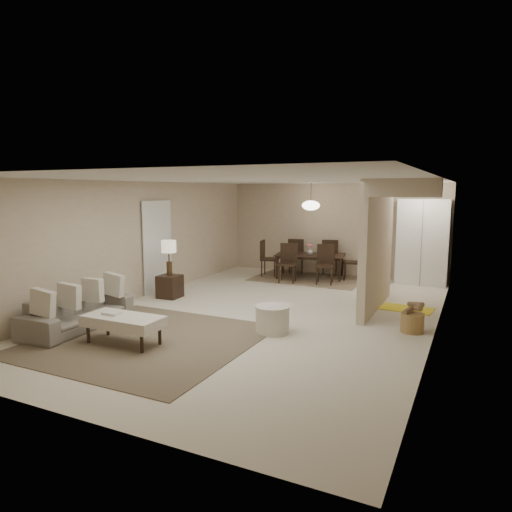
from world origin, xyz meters
The scene contains 22 objects.
floor centered at (0.00, 0.00, 0.00)m, with size 9.00×9.00×0.00m, color beige.
ceiling centered at (0.00, 0.00, 2.50)m, with size 9.00×9.00×0.00m, color white.
back_wall centered at (0.00, 4.50, 1.25)m, with size 6.00×6.00×0.00m, color #BBA78D.
left_wall centered at (-3.00, 0.00, 1.25)m, with size 9.00×9.00×0.00m, color #BBA78D.
right_wall centered at (3.00, 0.00, 1.25)m, with size 9.00×9.00×0.00m, color #BBA78D.
partition centered at (1.80, 1.25, 1.25)m, with size 0.15×2.50×2.50m, color #BBA78D.
doorway centered at (-2.97, 0.60, 1.02)m, with size 0.04×0.90×2.04m, color black.
pantry_cabinet centered at (2.35, 4.15, 1.05)m, with size 1.20×0.55×2.10m, color white.
flush_light centered at (2.30, 3.20, 2.46)m, with size 0.44×0.44×0.05m, color white.
living_rug centered at (-0.99, -2.22, 0.01)m, with size 3.20×3.20×0.01m, color brown.
sofa centered at (-2.45, -2.22, 0.29)m, with size 0.78×2.00×0.58m, color slate.
ottoman_bench centered at (-1.19, -2.52, 0.35)m, with size 1.24×0.58×0.44m.
side_table centered at (-2.40, 0.27, 0.24)m, with size 0.45×0.45×0.49m, color black.
table_lamp centered at (-2.40, 0.27, 1.05)m, with size 0.32×0.32×0.76m.
round_pouf centered at (0.60, -1.02, 0.22)m, with size 0.57×0.57×0.44m, color beige.
wicker_basket centered at (2.66, 0.00, 0.16)m, with size 0.37×0.37×0.32m, color olive.
dining_rug centered at (-0.40, 3.70, 0.01)m, with size 2.80×2.10×0.01m, color #836F51.
dining_table centered at (-0.40, 3.70, 0.32)m, with size 1.79×1.00×0.63m, color black.
dining_chairs centered at (-0.40, 3.70, 0.49)m, with size 2.66×2.13×0.98m.
vase centered at (-0.40, 3.70, 0.72)m, with size 0.16×0.16×0.17m, color silver.
yellow_mat centered at (2.37, 1.49, 0.01)m, with size 0.98×0.60×0.01m, color yellow.
pendant_light centered at (-0.40, 3.70, 1.92)m, with size 0.46×0.46×0.71m.
Camera 1 is at (3.50, -7.63, 2.31)m, focal length 32.00 mm.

